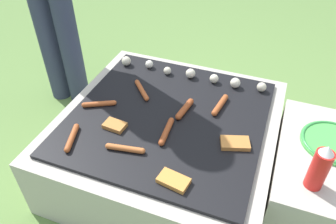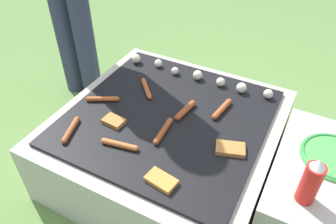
% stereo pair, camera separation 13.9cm
% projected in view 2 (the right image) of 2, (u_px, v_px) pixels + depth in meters
% --- Properties ---
extents(ground_plane, '(14.00, 14.00, 0.00)m').
position_uv_depth(ground_plane, '(168.00, 166.00, 1.76)').
color(ground_plane, '#608442').
extents(grill, '(1.00, 1.00, 0.36)m').
position_uv_depth(grill, '(168.00, 143.00, 1.65)').
color(grill, '#B2AA9E').
rests_on(grill, ground_plane).
extents(side_ledge, '(0.42, 0.64, 0.36)m').
position_uv_depth(side_ledge, '(318.00, 197.00, 1.40)').
color(side_ledge, '#B2AA9E').
rests_on(side_ledge, ground_plane).
extents(sausage_front_center, '(0.04, 0.18, 0.03)m').
position_uv_depth(sausage_front_center, '(163.00, 131.00, 1.43)').
color(sausage_front_center, '#93421E').
rests_on(sausage_front_center, grill).
extents(sausage_front_left, '(0.13, 0.14, 0.02)m').
position_uv_depth(sausage_front_left, '(146.00, 88.00, 1.68)').
color(sausage_front_left, '#A34C23').
rests_on(sausage_front_left, grill).
extents(sausage_mid_right, '(0.05, 0.16, 0.03)m').
position_uv_depth(sausage_mid_right, '(185.00, 110.00, 1.54)').
color(sausage_mid_right, '#93421E').
rests_on(sausage_mid_right, grill).
extents(sausage_mid_left, '(0.07, 0.16, 0.03)m').
position_uv_depth(sausage_mid_left, '(71.00, 130.00, 1.44)').
color(sausage_mid_left, '#A34C23').
rests_on(sausage_mid_left, grill).
extents(sausage_front_right, '(0.17, 0.05, 0.03)m').
position_uv_depth(sausage_front_right, '(120.00, 145.00, 1.37)').
color(sausage_front_right, '#B7602D').
rests_on(sausage_front_right, grill).
extents(sausage_back_right, '(0.15, 0.09, 0.02)m').
position_uv_depth(sausage_back_right, '(103.00, 99.00, 1.61)').
color(sausage_back_right, '#A34C23').
rests_on(sausage_back_right, grill).
extents(sausage_back_center, '(0.05, 0.17, 0.03)m').
position_uv_depth(sausage_back_center, '(222.00, 109.00, 1.55)').
color(sausage_back_center, '#A34C23').
rests_on(sausage_back_center, grill).
extents(bread_slice_center, '(0.13, 0.09, 0.02)m').
position_uv_depth(bread_slice_center, '(161.00, 180.00, 1.23)').
color(bread_slice_center, '#D18438').
rests_on(bread_slice_center, grill).
extents(bread_slice_right, '(0.10, 0.07, 0.02)m').
position_uv_depth(bread_slice_right, '(114.00, 121.00, 1.49)').
color(bread_slice_right, '#B27033').
rests_on(bread_slice_right, grill).
extents(bread_slice_left, '(0.14, 0.11, 0.02)m').
position_uv_depth(bread_slice_left, '(230.00, 149.00, 1.35)').
color(bread_slice_left, '#B27033').
rests_on(bread_slice_left, grill).
extents(mushroom_row, '(0.81, 0.07, 0.05)m').
position_uv_depth(mushroom_row, '(198.00, 76.00, 1.75)').
color(mushroom_row, beige).
rests_on(mushroom_row, grill).
extents(plate_colorful, '(0.27, 0.27, 0.02)m').
position_uv_depth(plate_colorful, '(334.00, 157.00, 1.32)').
color(plate_colorful, '#4CB24C').
rests_on(plate_colorful, side_ledge).
extents(condiment_bottle, '(0.07, 0.07, 0.20)m').
position_uv_depth(condiment_bottle, '(311.00, 182.00, 1.12)').
color(condiment_bottle, red).
rests_on(condiment_bottle, side_ledge).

